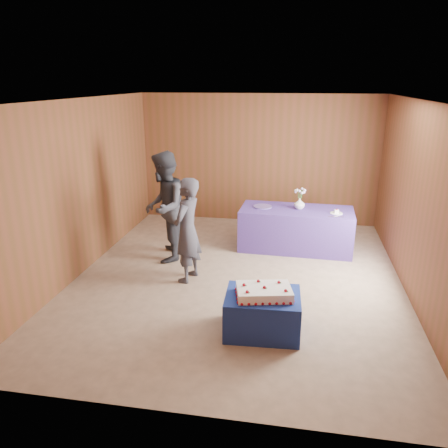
% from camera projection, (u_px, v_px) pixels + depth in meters
% --- Properties ---
extents(ground, '(6.00, 6.00, 0.00)m').
position_uv_depth(ground, '(238.00, 278.00, 6.86)').
color(ground, '#9F846D').
rests_on(ground, ground).
extents(room_shell, '(5.04, 6.04, 2.72)m').
position_uv_depth(room_shell, '(239.00, 164.00, 6.30)').
color(room_shell, brown).
rests_on(room_shell, ground).
extents(cake_table, '(0.93, 0.74, 0.50)m').
position_uv_depth(cake_table, '(262.00, 313.00, 5.33)').
color(cake_table, navy).
rests_on(cake_table, ground).
extents(serving_table, '(2.03, 0.97, 0.75)m').
position_uv_depth(serving_table, '(296.00, 229.00, 7.95)').
color(serving_table, '#4E348F').
rests_on(serving_table, ground).
extents(sheet_cake, '(0.75, 0.59, 0.16)m').
position_uv_depth(sheet_cake, '(264.00, 292.00, 5.20)').
color(sheet_cake, white).
rests_on(sheet_cake, cake_table).
extents(vase, '(0.21, 0.21, 0.20)m').
position_uv_depth(vase, '(299.00, 203.00, 7.82)').
color(vase, silver).
rests_on(vase, serving_table).
extents(flower_spray, '(0.20, 0.21, 0.16)m').
position_uv_depth(flower_spray, '(300.00, 191.00, 7.75)').
color(flower_spray, '#2C6E2C').
rests_on(flower_spray, vase).
extents(platter, '(0.35, 0.35, 0.02)m').
position_uv_depth(platter, '(263.00, 207.00, 7.96)').
color(platter, '#614D9B').
rests_on(platter, serving_table).
extents(plate, '(0.25, 0.25, 0.01)m').
position_uv_depth(plate, '(336.00, 213.00, 7.57)').
color(plate, white).
rests_on(plate, serving_table).
extents(cake_slice, '(0.08, 0.07, 0.08)m').
position_uv_depth(cake_slice, '(337.00, 211.00, 7.56)').
color(cake_slice, white).
rests_on(cake_slice, plate).
extents(knife, '(0.26, 0.05, 0.00)m').
position_uv_depth(knife, '(336.00, 217.00, 7.39)').
color(knife, '#B2B2B6').
rests_on(knife, serving_table).
extents(guest_left, '(0.50, 0.66, 1.61)m').
position_uv_depth(guest_left, '(187.00, 230.00, 6.57)').
color(guest_left, '#35353E').
rests_on(guest_left, ground).
extents(guest_right, '(0.82, 0.99, 1.86)m').
position_uv_depth(guest_right, '(164.00, 207.00, 7.31)').
color(guest_right, '#303139').
rests_on(guest_right, ground).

